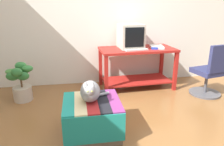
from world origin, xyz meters
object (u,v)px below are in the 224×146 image
(keyboard, at_px, (136,49))
(stapler, at_px, (155,48))
(tv_monitor, at_px, (131,36))
(cat, at_px, (90,91))
(desk, at_px, (137,61))
(office_chair, at_px, (210,74))
(potted_plant, at_px, (21,84))
(book, at_px, (157,47))
(ottoman_with_blanket, at_px, (92,117))

(keyboard, relative_size, stapler, 3.64)
(tv_monitor, distance_m, cat, 1.68)
(desk, height_order, keyboard, keyboard)
(keyboard, relative_size, office_chair, 0.45)
(tv_monitor, bearing_deg, keyboard, -80.59)
(potted_plant, bearing_deg, office_chair, -5.90)
(keyboard, xyz_separation_m, potted_plant, (-1.89, -0.10, -0.47))
(keyboard, distance_m, book, 0.44)
(keyboard, bearing_deg, cat, -134.39)
(tv_monitor, distance_m, ottoman_with_blanket, 1.80)
(desk, distance_m, cat, 1.65)
(keyboard, relative_size, cat, 1.07)
(keyboard, height_order, cat, keyboard)
(desk, xyz_separation_m, potted_plant, (-1.96, -0.25, -0.22))
(keyboard, height_order, book, book)
(desk, height_order, book, book)
(desk, relative_size, office_chair, 1.53)
(tv_monitor, relative_size, stapler, 4.27)
(ottoman_with_blanket, relative_size, cat, 1.76)
(desk, relative_size, stapler, 12.40)
(tv_monitor, bearing_deg, office_chair, -29.86)
(stapler, bearing_deg, office_chair, -101.81)
(desk, xyz_separation_m, tv_monitor, (-0.12, 0.05, 0.44))
(desk, xyz_separation_m, stapler, (0.26, -0.15, 0.26))
(stapler, bearing_deg, book, -21.17)
(desk, xyz_separation_m, office_chair, (1.10, -0.56, -0.12))
(ottoman_with_blanket, height_order, potted_plant, potted_plant)
(potted_plant, bearing_deg, book, 5.33)
(desk, bearing_deg, stapler, -33.05)
(book, distance_m, office_chair, 1.00)
(desk, bearing_deg, potted_plant, -175.98)
(cat, xyz_separation_m, potted_plant, (-1.02, 1.11, -0.26))
(potted_plant, bearing_deg, keyboard, 2.90)
(book, height_order, ottoman_with_blanket, book)
(book, distance_m, cat, 1.86)
(book, xyz_separation_m, cat, (-1.29, -1.32, -0.22))
(desk, distance_m, keyboard, 0.30)
(tv_monitor, height_order, potted_plant, tv_monitor)
(keyboard, distance_m, ottoman_with_blanket, 1.59)
(potted_plant, bearing_deg, stapler, 2.42)
(tv_monitor, bearing_deg, cat, -123.44)
(stapler, bearing_deg, potted_plant, 106.63)
(desk, bearing_deg, cat, -127.90)
(cat, distance_m, office_chair, 2.20)
(office_chair, bearing_deg, desk, -39.18)
(keyboard, bearing_deg, office_chair, -27.91)
(keyboard, bearing_deg, stapler, -8.86)
(book, height_order, potted_plant, book)
(office_chair, bearing_deg, tv_monitor, -38.95)
(book, relative_size, potted_plant, 0.47)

